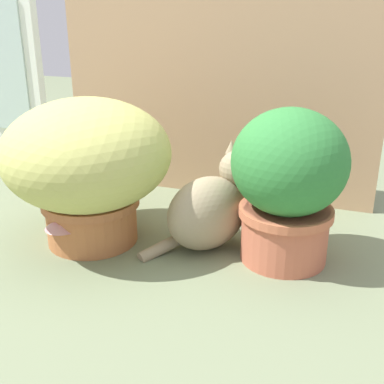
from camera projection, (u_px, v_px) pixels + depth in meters
name	position (u px, v px, depth m)	size (l,w,h in m)	color
ground_plane	(142.00, 251.00, 1.45)	(6.00, 6.00, 0.00)	#6E7A5A
cardboard_backdrop	(216.00, 75.00, 1.74)	(1.17, 0.03, 0.89)	tan
window_panel_white	(10.00, 75.00, 2.02)	(0.29, 0.05, 0.81)	white
grass_planter	(87.00, 163.00, 1.43)	(0.49, 0.49, 0.44)	#B1693B
leafy_planter	(288.00, 182.00, 1.33)	(0.31, 0.31, 0.44)	#C06448
cat	(212.00, 208.00, 1.44)	(0.31, 0.32, 0.32)	gray
mushroom_ornament_pink	(63.00, 226.00, 1.40)	(0.10, 0.10, 0.13)	silver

